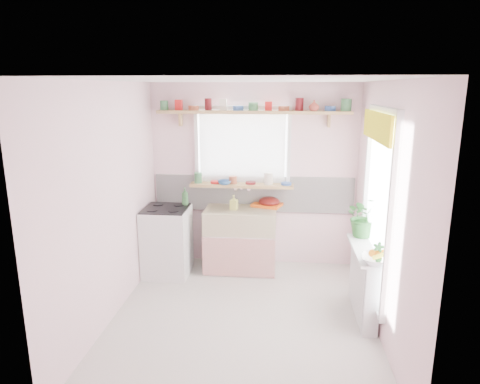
# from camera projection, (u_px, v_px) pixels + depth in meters

# --- Properties ---
(room) EXTENTS (3.20, 3.20, 3.20)m
(room) POSITION_uv_depth(u_px,v_px,m) (305.00, 179.00, 5.07)
(room) COLOR beige
(room) RESTS_ON ground
(sink_unit) EXTENTS (0.95, 0.65, 1.11)m
(sink_unit) POSITION_uv_depth(u_px,v_px,m) (240.00, 239.00, 5.79)
(sink_unit) COLOR white
(sink_unit) RESTS_ON ground
(cooker) EXTENTS (0.58, 0.58, 0.93)m
(cooker) POSITION_uv_depth(u_px,v_px,m) (167.00, 241.00, 5.64)
(cooker) COLOR white
(cooker) RESTS_ON ground
(radiator_ledge) EXTENTS (0.22, 0.95, 0.78)m
(radiator_ledge) POSITION_uv_depth(u_px,v_px,m) (364.00, 282.00, 4.60)
(radiator_ledge) COLOR white
(radiator_ledge) RESTS_ON ground
(windowsill) EXTENTS (1.40, 0.22, 0.04)m
(windowsill) POSITION_uv_depth(u_px,v_px,m) (242.00, 185.00, 5.80)
(windowsill) COLOR tan
(windowsill) RESTS_ON room
(pine_shelf) EXTENTS (2.52, 0.24, 0.04)m
(pine_shelf) POSITION_uv_depth(u_px,v_px,m) (253.00, 112.00, 5.55)
(pine_shelf) COLOR tan
(pine_shelf) RESTS_ON room
(shelf_crockery) EXTENTS (2.47, 0.11, 0.12)m
(shelf_crockery) POSITION_uv_depth(u_px,v_px,m) (252.00, 106.00, 5.53)
(shelf_crockery) COLOR #3F7F4C
(shelf_crockery) RESTS_ON pine_shelf
(sill_crockery) EXTENTS (1.35, 0.11, 0.12)m
(sill_crockery) POSITION_uv_depth(u_px,v_px,m) (238.00, 180.00, 5.79)
(sill_crockery) COLOR #3F7F4C
(sill_crockery) RESTS_ON windowsill
(dish_tray) EXTENTS (0.45, 0.39, 0.04)m
(dish_tray) POSITION_uv_depth(u_px,v_px,m) (267.00, 205.00, 5.85)
(dish_tray) COLOR orange
(dish_tray) RESTS_ON sink_unit
(colander) EXTENTS (0.30, 0.30, 0.13)m
(colander) POSITION_uv_depth(u_px,v_px,m) (269.00, 202.00, 5.84)
(colander) COLOR #5B120F
(colander) RESTS_ON sink_unit
(jade_plant) EXTENTS (0.51, 0.47, 0.48)m
(jade_plant) POSITION_uv_depth(u_px,v_px,m) (364.00, 216.00, 4.84)
(jade_plant) COLOR #296528
(jade_plant) RESTS_ON radiator_ledge
(fruit_bowl) EXTENTS (0.39, 0.39, 0.08)m
(fruit_bowl) POSITION_uv_depth(u_px,v_px,m) (378.00, 260.00, 4.11)
(fruit_bowl) COLOR white
(fruit_bowl) RESTS_ON radiator_ledge
(herb_pot) EXTENTS (0.13, 0.11, 0.22)m
(herb_pot) POSITION_uv_depth(u_px,v_px,m) (378.00, 253.00, 4.10)
(herb_pot) COLOR #245B26
(herb_pot) RESTS_ON radiator_ledge
(soap_bottle_sink) EXTENTS (0.11, 0.11, 0.20)m
(soap_bottle_sink) POSITION_uv_depth(u_px,v_px,m) (234.00, 202.00, 5.67)
(soap_bottle_sink) COLOR #CBD25D
(soap_bottle_sink) RESTS_ON sink_unit
(sill_cup) EXTENTS (0.16, 0.16, 0.10)m
(sill_cup) POSITION_uv_depth(u_px,v_px,m) (200.00, 179.00, 5.90)
(sill_cup) COLOR beige
(sill_cup) RESTS_ON windowsill
(sill_bowl) EXTENTS (0.19, 0.19, 0.06)m
(sill_bowl) POSITION_uv_depth(u_px,v_px,m) (225.00, 182.00, 5.76)
(sill_bowl) COLOR #3263A3
(sill_bowl) RESTS_ON windowsill
(shelf_vase) EXTENTS (0.17, 0.17, 0.14)m
(shelf_vase) POSITION_uv_depth(u_px,v_px,m) (314.00, 106.00, 5.39)
(shelf_vase) COLOR #AE4335
(shelf_vase) RESTS_ON pine_shelf
(cooker_bottle) EXTENTS (0.10, 0.10, 0.23)m
(cooker_bottle) POSITION_uv_depth(u_px,v_px,m) (185.00, 196.00, 5.65)
(cooker_bottle) COLOR #3A743E
(cooker_bottle) RESTS_ON cooker
(fruit) EXTENTS (0.20, 0.14, 0.10)m
(fruit) POSITION_uv_depth(u_px,v_px,m) (379.00, 254.00, 4.11)
(fruit) COLOR orange
(fruit) RESTS_ON fruit_bowl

